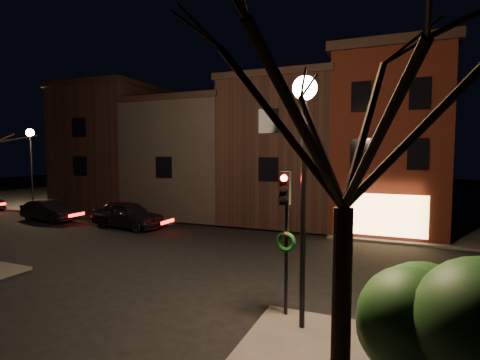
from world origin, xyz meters
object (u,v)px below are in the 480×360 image
traffic_signal (286,221)px  evergreen_bush (461,330)px  parked_car_b (49,211)px  street_lamp_far (31,147)px  bare_tree_right (346,69)px  parked_car_a (127,214)px  street_lamp_near (304,133)px

traffic_signal → evergreen_bush: bearing=-32.6°
evergreen_bush → parked_car_b: size_ratio=0.70×
street_lamp_far → traffic_signal: 27.35m
parked_car_b → street_lamp_far: bearing=66.5°
bare_tree_right → parked_car_a: bearing=141.0°
street_lamp_far → traffic_signal: street_lamp_far is taller
parked_car_b → traffic_signal: bearing=-107.9°
bare_tree_right → parked_car_b: bearing=151.2°
street_lamp_far → traffic_signal: (24.60, -11.71, -2.37)m
street_lamp_near → parked_car_b: size_ratio=1.49×
street_lamp_near → evergreen_bush: 5.30m
street_lamp_near → traffic_signal: bearing=140.6°
evergreen_bush → parked_car_b: evergreen_bush is taller
traffic_signal → bare_tree_right: (1.90, -2.99, 3.34)m
street_lamp_far → bare_tree_right: (26.50, -14.70, 0.97)m
bare_tree_right → parked_car_b: bare_tree_right is taller
street_lamp_far → evergreen_bush: street_lamp_far is taller
street_lamp_far → parked_car_b: (5.49, -3.13, -4.46)m
street_lamp_near → street_lamp_far: (-25.20, 12.20, 0.00)m
parked_car_b → street_lamp_near: bearing=-108.5°
traffic_signal → parked_car_a: size_ratio=0.82×
street_lamp_far → parked_car_b: bearing=-29.7°
traffic_signal → parked_car_a: bearing=145.2°
street_lamp_near → traffic_signal: street_lamp_near is taller
street_lamp_far → parked_car_a: bearing=-13.8°
bare_tree_right → parked_car_a: 19.40m
bare_tree_right → evergreen_bush: (2.00, 0.50, -4.59)m
parked_car_a → parked_car_b: bearing=98.1°
parked_car_a → street_lamp_far: bearing=82.8°
street_lamp_near → parked_car_b: bearing=155.3°
traffic_signal → parked_car_b: size_ratio=0.93×
evergreen_bush → traffic_signal: bearing=147.4°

